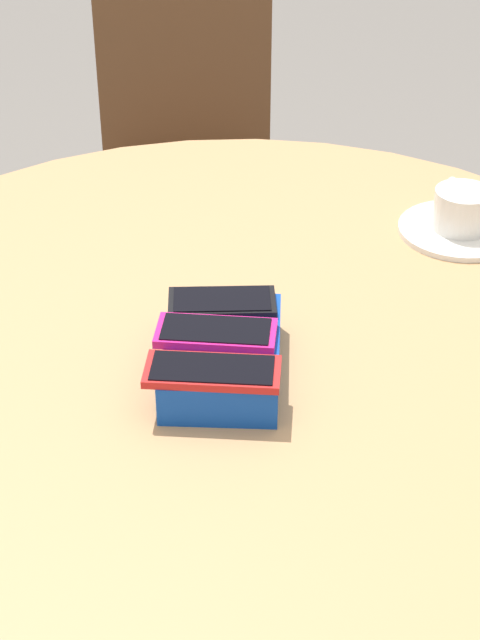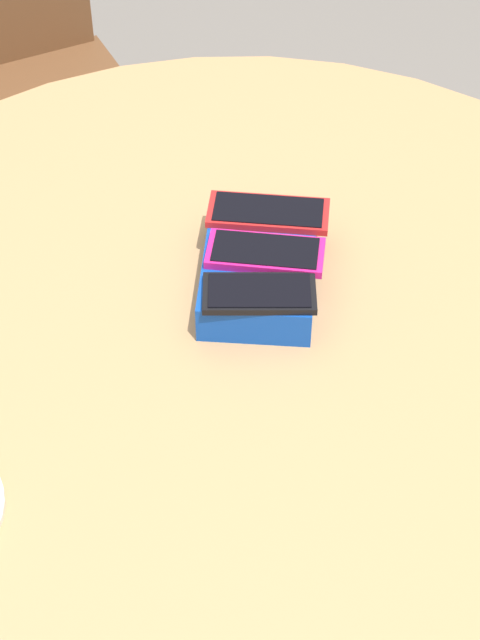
# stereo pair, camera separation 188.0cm
# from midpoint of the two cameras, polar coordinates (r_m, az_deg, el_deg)

# --- Properties ---
(round_table) EXTENTS (1.14, 1.14, 0.74)m
(round_table) POSITION_cam_midpoint_polar(r_m,az_deg,el_deg) (0.89, 1.22, -49.11)
(round_table) COLOR #2D2D2D
(round_table) RESTS_ON ground_plane
(phone_box) EXTENTS (0.22, 0.16, 0.05)m
(phone_box) POSITION_cam_midpoint_polar(r_m,az_deg,el_deg) (0.77, -1.20, -53.79)
(phone_box) COLOR #0F42AD
(phone_box) RESTS_ON round_table
(phone_red) EXTENTS (0.08, 0.15, 0.01)m
(phone_red) POSITION_cam_midpoint_polar(r_m,az_deg,el_deg) (0.74, -2.48, -58.92)
(phone_red) COLOR red
(phone_red) RESTS_ON phone_box
(phone_magenta) EXTENTS (0.08, 0.14, 0.01)m
(phone_magenta) POSITION_cam_midpoint_polar(r_m,az_deg,el_deg) (0.74, -1.84, -53.42)
(phone_magenta) COLOR #D11975
(phone_magenta) RESTS_ON phone_box
(phone_black) EXTENTS (0.09, 0.14, 0.01)m
(phone_black) POSITION_cam_midpoint_polar(r_m,az_deg,el_deg) (0.75, -0.97, -48.49)
(phone_black) COLOR black
(phone_black) RESTS_ON phone_box
(saucer) EXTENTS (0.17, 0.17, 0.01)m
(saucer) POSITION_cam_midpoint_polar(r_m,az_deg,el_deg) (0.93, 23.16, -29.55)
(saucer) COLOR silver
(saucer) RESTS_ON round_table
(coffee_cup) EXTENTS (0.10, 0.08, 0.06)m
(coffee_cup) POSITION_cam_midpoint_polar(r_m,az_deg,el_deg) (0.90, 23.60, -28.41)
(coffee_cup) COLOR silver
(coffee_cup) RESTS_ON saucer
(chair_near_window) EXTENTS (0.49, 0.49, 0.88)m
(chair_near_window) POSITION_cam_midpoint_polar(r_m,az_deg,el_deg) (1.54, -3.47, -11.19)
(chair_near_window) COLOR brown
(chair_near_window) RESTS_ON ground_plane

